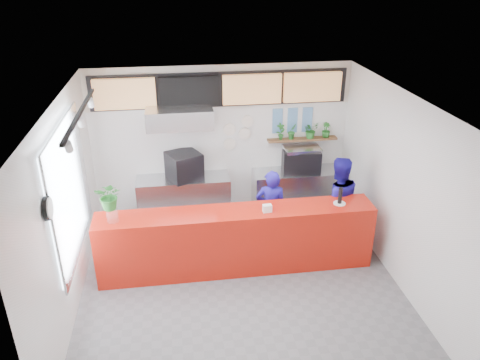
# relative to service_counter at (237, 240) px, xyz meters

# --- Properties ---
(floor) EXTENTS (5.00, 5.00, 0.00)m
(floor) POSITION_rel_service_counter_xyz_m (0.00, -0.40, -0.55)
(floor) COLOR slate
(floor) RESTS_ON ground
(ceiling) EXTENTS (5.00, 5.00, 0.00)m
(ceiling) POSITION_rel_service_counter_xyz_m (0.00, -0.40, 2.45)
(ceiling) COLOR silver
(wall_back) EXTENTS (5.00, 0.00, 5.00)m
(wall_back) POSITION_rel_service_counter_xyz_m (0.00, 2.10, 0.95)
(wall_back) COLOR white
(wall_back) RESTS_ON ground
(wall_left) EXTENTS (0.00, 5.00, 5.00)m
(wall_left) POSITION_rel_service_counter_xyz_m (-2.50, -0.40, 0.95)
(wall_left) COLOR white
(wall_left) RESTS_ON ground
(wall_right) EXTENTS (0.00, 5.00, 5.00)m
(wall_right) POSITION_rel_service_counter_xyz_m (2.50, -0.40, 0.95)
(wall_right) COLOR white
(wall_right) RESTS_ON ground
(service_counter) EXTENTS (4.50, 0.60, 1.10)m
(service_counter) POSITION_rel_service_counter_xyz_m (0.00, 0.00, 0.00)
(service_counter) COLOR red
(service_counter) RESTS_ON ground
(cream_band) EXTENTS (5.00, 0.02, 0.80)m
(cream_band) POSITION_rel_service_counter_xyz_m (0.00, 2.09, 2.05)
(cream_band) COLOR beige
(cream_band) RESTS_ON wall_back
(prep_bench) EXTENTS (1.80, 0.60, 0.90)m
(prep_bench) POSITION_rel_service_counter_xyz_m (-0.80, 1.80, -0.10)
(prep_bench) COLOR #B2B5BA
(prep_bench) RESTS_ON ground
(panini_oven) EXTENTS (0.76, 0.76, 0.52)m
(panini_oven) POSITION_rel_service_counter_xyz_m (-0.77, 1.80, 0.61)
(panini_oven) COLOR black
(panini_oven) RESTS_ON prep_bench
(extraction_hood) EXTENTS (1.20, 0.70, 0.35)m
(extraction_hood) POSITION_rel_service_counter_xyz_m (-0.80, 1.75, 1.60)
(extraction_hood) COLOR #B2B5BA
(extraction_hood) RESTS_ON ceiling
(hood_lip) EXTENTS (1.20, 0.69, 0.31)m
(hood_lip) POSITION_rel_service_counter_xyz_m (-0.80, 1.75, 1.40)
(hood_lip) COLOR #B2B5BA
(hood_lip) RESTS_ON ceiling
(right_bench) EXTENTS (1.80, 0.60, 0.90)m
(right_bench) POSITION_rel_service_counter_xyz_m (1.50, 1.80, -0.10)
(right_bench) COLOR #B2B5BA
(right_bench) RESTS_ON ground
(espresso_machine) EXTENTS (0.80, 0.62, 0.47)m
(espresso_machine) POSITION_rel_service_counter_xyz_m (1.54, 1.80, 0.58)
(espresso_machine) COLOR black
(espresso_machine) RESTS_ON right_bench
(espresso_tray) EXTENTS (0.71, 0.50, 0.07)m
(espresso_tray) POSITION_rel_service_counter_xyz_m (1.54, 1.80, 0.83)
(espresso_tray) COLOR silver
(espresso_tray) RESTS_ON espresso_machine
(herb_shelf) EXTENTS (1.40, 0.18, 0.04)m
(herb_shelf) POSITION_rel_service_counter_xyz_m (1.60, 2.00, 0.95)
(herb_shelf) COLOR brown
(herb_shelf) RESTS_ON wall_back
(menu_board_far_left) EXTENTS (1.10, 0.10, 0.55)m
(menu_board_far_left) POSITION_rel_service_counter_xyz_m (-1.75, 1.98, 2.00)
(menu_board_far_left) COLOR tan
(menu_board_far_left) RESTS_ON wall_back
(menu_board_mid_left) EXTENTS (1.10, 0.10, 0.55)m
(menu_board_mid_left) POSITION_rel_service_counter_xyz_m (-0.59, 1.98, 2.00)
(menu_board_mid_left) COLOR black
(menu_board_mid_left) RESTS_ON wall_back
(menu_board_mid_right) EXTENTS (1.10, 0.10, 0.55)m
(menu_board_mid_right) POSITION_rel_service_counter_xyz_m (0.57, 1.98, 2.00)
(menu_board_mid_right) COLOR tan
(menu_board_mid_right) RESTS_ON wall_back
(menu_board_far_right) EXTENTS (1.10, 0.10, 0.55)m
(menu_board_far_right) POSITION_rel_service_counter_xyz_m (1.73, 1.98, 2.00)
(menu_board_far_right) COLOR tan
(menu_board_far_right) RESTS_ON wall_back
(soffit) EXTENTS (4.80, 0.04, 0.65)m
(soffit) POSITION_rel_service_counter_xyz_m (0.00, 2.06, 2.00)
(soffit) COLOR black
(soffit) RESTS_ON wall_back
(window_pane) EXTENTS (0.04, 2.20, 1.90)m
(window_pane) POSITION_rel_service_counter_xyz_m (-2.47, -0.10, 1.15)
(window_pane) COLOR silver
(window_pane) RESTS_ON wall_left
(window_frame) EXTENTS (0.03, 2.30, 2.00)m
(window_frame) POSITION_rel_service_counter_xyz_m (-2.45, -0.10, 1.15)
(window_frame) COLOR #B2B5BA
(window_frame) RESTS_ON wall_left
(wall_clock_rim) EXTENTS (0.05, 0.30, 0.30)m
(wall_clock_rim) POSITION_rel_service_counter_xyz_m (-2.46, -1.30, 1.50)
(wall_clock_rim) COLOR black
(wall_clock_rim) RESTS_ON wall_left
(wall_clock_face) EXTENTS (0.02, 0.26, 0.26)m
(wall_clock_face) POSITION_rel_service_counter_xyz_m (-2.43, -1.30, 1.50)
(wall_clock_face) COLOR white
(wall_clock_face) RESTS_ON wall_left
(track_rail) EXTENTS (0.05, 2.40, 0.04)m
(track_rail) POSITION_rel_service_counter_xyz_m (-2.10, -0.40, 2.39)
(track_rail) COLOR black
(track_rail) RESTS_ON ceiling
(dec_plate_a) EXTENTS (0.24, 0.03, 0.24)m
(dec_plate_a) POSITION_rel_service_counter_xyz_m (0.15, 2.07, 1.20)
(dec_plate_a) COLOR silver
(dec_plate_a) RESTS_ON wall_back
(dec_plate_b) EXTENTS (0.24, 0.03, 0.24)m
(dec_plate_b) POSITION_rel_service_counter_xyz_m (0.45, 2.07, 1.10)
(dec_plate_b) COLOR silver
(dec_plate_b) RESTS_ON wall_back
(dec_plate_c) EXTENTS (0.24, 0.03, 0.24)m
(dec_plate_c) POSITION_rel_service_counter_xyz_m (0.15, 2.07, 0.90)
(dec_plate_c) COLOR silver
(dec_plate_c) RESTS_ON wall_back
(dec_plate_d) EXTENTS (0.24, 0.03, 0.24)m
(dec_plate_d) POSITION_rel_service_counter_xyz_m (0.50, 2.07, 1.35)
(dec_plate_d) COLOR silver
(dec_plate_d) RESTS_ON wall_back
(photo_frame_a) EXTENTS (0.20, 0.02, 0.25)m
(photo_frame_a) POSITION_rel_service_counter_xyz_m (1.10, 2.08, 1.45)
(photo_frame_a) COLOR #598CBF
(photo_frame_a) RESTS_ON wall_back
(photo_frame_b) EXTENTS (0.20, 0.02, 0.25)m
(photo_frame_b) POSITION_rel_service_counter_xyz_m (1.40, 2.08, 1.45)
(photo_frame_b) COLOR #598CBF
(photo_frame_b) RESTS_ON wall_back
(photo_frame_c) EXTENTS (0.20, 0.02, 0.25)m
(photo_frame_c) POSITION_rel_service_counter_xyz_m (1.70, 2.08, 1.45)
(photo_frame_c) COLOR #598CBF
(photo_frame_c) RESTS_ON wall_back
(photo_frame_d) EXTENTS (0.20, 0.02, 0.25)m
(photo_frame_d) POSITION_rel_service_counter_xyz_m (1.10, 2.08, 1.20)
(photo_frame_d) COLOR #598CBF
(photo_frame_d) RESTS_ON wall_back
(photo_frame_e) EXTENTS (0.20, 0.02, 0.25)m
(photo_frame_e) POSITION_rel_service_counter_xyz_m (1.40, 2.08, 1.20)
(photo_frame_e) COLOR #598CBF
(photo_frame_e) RESTS_ON wall_back
(photo_frame_f) EXTENTS (0.20, 0.02, 0.25)m
(photo_frame_f) POSITION_rel_service_counter_xyz_m (1.70, 2.08, 1.20)
(photo_frame_f) COLOR #598CBF
(photo_frame_f) RESTS_ON wall_back
(staff_center) EXTENTS (0.61, 0.46, 1.50)m
(staff_center) POSITION_rel_service_counter_xyz_m (0.69, 0.59, 0.20)
(staff_center) COLOR #1F1596
(staff_center) RESTS_ON ground
(staff_right) EXTENTS (0.84, 0.65, 1.70)m
(staff_right) POSITION_rel_service_counter_xyz_m (1.85, 0.50, 0.30)
(staff_right) COLOR #1F1596
(staff_right) RESTS_ON ground
(herb_a) EXTENTS (0.21, 0.18, 0.34)m
(herb_a) POSITION_rel_service_counter_xyz_m (1.16, 2.00, 1.14)
(herb_a) COLOR #266D26
(herb_a) RESTS_ON herb_shelf
(herb_b) EXTENTS (0.22, 0.20, 0.31)m
(herb_b) POSITION_rel_service_counter_xyz_m (1.39, 2.00, 1.13)
(herb_b) COLOR #266D26
(herb_b) RESTS_ON herb_shelf
(herb_c) EXTENTS (0.37, 0.35, 0.33)m
(herb_c) POSITION_rel_service_counter_xyz_m (1.76, 2.00, 1.14)
(herb_c) COLOR #266D26
(herb_c) RESTS_ON herb_shelf
(herb_d) EXTENTS (0.20, 0.19, 0.30)m
(herb_d) POSITION_rel_service_counter_xyz_m (2.08, 2.00, 1.12)
(herb_d) COLOR #266D26
(herb_d) RESTS_ON herb_shelf
(glass_vase) EXTENTS (0.19, 0.19, 0.22)m
(glass_vase) POSITION_rel_service_counter_xyz_m (-1.92, -0.06, 0.66)
(glass_vase) COLOR white
(glass_vase) RESTS_ON service_counter
(basil_vase) EXTENTS (0.46, 0.42, 0.44)m
(basil_vase) POSITION_rel_service_counter_xyz_m (-1.92, -0.06, 0.99)
(basil_vase) COLOR #266D26
(basil_vase) RESTS_ON glass_vase
(napkin_holder) EXTENTS (0.15, 0.10, 0.12)m
(napkin_holder) POSITION_rel_service_counter_xyz_m (0.48, -0.10, 0.61)
(napkin_holder) COLOR white
(napkin_holder) RESTS_ON service_counter
(white_plate) EXTENTS (0.25, 0.25, 0.02)m
(white_plate) POSITION_rel_service_counter_xyz_m (1.71, -0.00, 0.56)
(white_plate) COLOR white
(white_plate) RESTS_ON service_counter
(pepper_mill) EXTENTS (0.07, 0.07, 0.27)m
(pepper_mill) POSITION_rel_service_counter_xyz_m (1.71, -0.00, 0.70)
(pepper_mill) COLOR black
(pepper_mill) RESTS_ON white_plate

